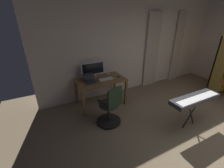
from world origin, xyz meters
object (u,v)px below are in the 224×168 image
at_px(computer_keyboard, 106,79).
at_px(cell_phone_face_up, 119,77).
at_px(laptop, 90,80).
at_px(piano_keyboard, 195,99).
at_px(desk, 101,83).
at_px(office_chair, 110,107).
at_px(computer_mouse, 109,74).
at_px(bookshelf, 224,67).
at_px(computer_monitor, 93,69).

height_order(computer_keyboard, cell_phone_face_up, computer_keyboard).
height_order(laptop, piano_keyboard, laptop).
bearing_deg(computer_keyboard, desk, -33.41).
relative_size(laptop, cell_phone_face_up, 2.48).
distance_m(desk, office_chair, 0.92).
relative_size(office_chair, piano_keyboard, 0.81).
bearing_deg(piano_keyboard, desk, -51.70).
bearing_deg(desk, laptop, 5.88).
relative_size(desk, office_chair, 1.33).
bearing_deg(office_chair, cell_phone_face_up, 35.36).
distance_m(computer_mouse, piano_keyboard, 2.22).
bearing_deg(office_chair, computer_mouse, 50.01).
distance_m(desk, cell_phone_face_up, 0.52).
xyz_separation_m(laptop, bookshelf, (-3.68, 1.15, 0.10)).
bearing_deg(bookshelf, computer_mouse, -24.45).
relative_size(computer_keyboard, bookshelf, 0.21).
height_order(desk, computer_keyboard, computer_keyboard).
distance_m(desk, laptop, 0.35).
bearing_deg(computer_mouse, bookshelf, 155.55).
xyz_separation_m(laptop, computer_mouse, (-0.64, -0.23, -0.04)).
relative_size(bookshelf, piano_keyboard, 1.51).
relative_size(office_chair, computer_mouse, 9.59).
distance_m(computer_keyboard, bookshelf, 3.44).
bearing_deg(computer_keyboard, laptop, -6.40).
relative_size(laptop, bookshelf, 0.20).
bearing_deg(computer_monitor, bookshelf, 157.68).
bearing_deg(cell_phone_face_up, computer_mouse, -63.46).
bearing_deg(laptop, cell_phone_face_up, 176.66).
distance_m(office_chair, computer_monitor, 1.25).
relative_size(computer_keyboard, cell_phone_face_up, 2.59).
relative_size(computer_mouse, bookshelf, 0.06).
height_order(desk, laptop, laptop).
distance_m(computer_monitor, cell_phone_face_up, 0.72).
bearing_deg(computer_mouse, laptop, 19.74).
bearing_deg(office_chair, computer_keyboard, 55.48).
relative_size(desk, computer_monitor, 2.01).
relative_size(desk, computer_mouse, 12.77).
height_order(computer_keyboard, computer_mouse, computer_mouse).
distance_m(desk, bookshelf, 3.59).
height_order(laptop, computer_mouse, laptop).
relative_size(computer_keyboard, laptop, 1.05).
relative_size(office_chair, computer_keyboard, 2.57).
bearing_deg(computer_keyboard, computer_monitor, -55.02).
height_order(office_chair, computer_keyboard, office_chair).
bearing_deg(cell_phone_face_up, bookshelf, 153.71).
bearing_deg(computer_monitor, desk, 113.56).
distance_m(office_chair, bookshelf, 3.57).
distance_m(cell_phone_face_up, bookshelf, 3.09).
bearing_deg(computer_keyboard, office_chair, 71.06).
bearing_deg(desk, piano_keyboard, 127.92).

